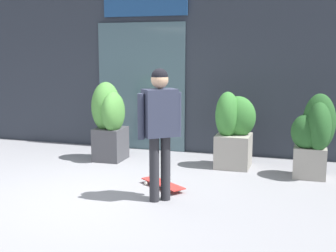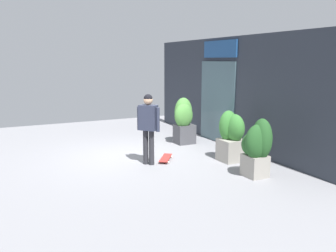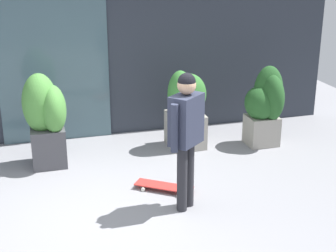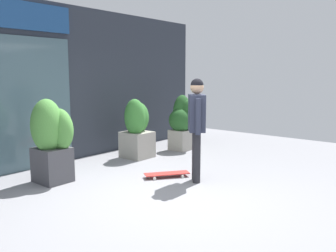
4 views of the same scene
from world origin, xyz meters
The scene contains 7 objects.
ground_plane centered at (0.00, 0.00, 0.00)m, with size 12.00×12.00×0.00m, color gray.
building_facade centered at (-0.02, 3.05, 1.60)m, with size 8.84×0.31×3.22m.
skateboarder centered at (0.85, 0.00, 1.08)m, with size 0.49×0.47×1.75m.
skateboard centered at (0.71, 0.53, 0.06)m, with size 0.78×0.64×0.08m.
planter_box_left centered at (2.77, 1.77, 0.71)m, with size 0.66×0.63×1.32m.
planter_box_right centered at (1.47, 2.03, 0.66)m, with size 0.67×0.59×1.29m.
planter_box_mid centered at (-0.74, 1.85, 0.77)m, with size 0.63×0.67×1.42m.
Camera 2 is at (8.68, -3.28, 2.57)m, focal length 37.85 mm.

